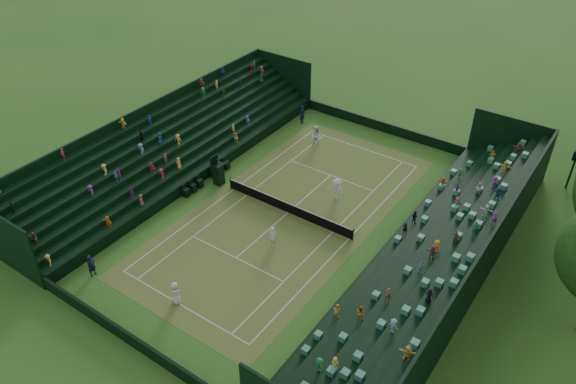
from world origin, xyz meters
name	(u,v)px	position (x,y,z in m)	size (l,w,h in m)	color
ground	(288,213)	(0.00, 0.00, 0.00)	(160.00, 160.00, 0.00)	#2C6A21
court_surface	(288,213)	(0.00, 0.00, 0.01)	(12.97, 26.77, 0.01)	#447A28
perimeter_wall_north	(382,126)	(0.00, 15.88, 0.50)	(17.17, 0.20, 1.00)	black
perimeter_wall_south	(134,341)	(0.00, -15.88, 0.50)	(17.17, 0.20, 1.00)	black
perimeter_wall_east	(386,249)	(8.48, 0.00, 0.50)	(0.20, 31.77, 1.00)	black
perimeter_wall_west	(206,173)	(-8.48, 0.00, 0.50)	(0.20, 31.77, 1.00)	black
north_grandstand	(445,261)	(12.66, 0.00, 1.55)	(6.60, 32.00, 4.90)	black
south_grandstand	(169,148)	(-12.66, 0.00, 1.55)	(6.60, 32.00, 4.90)	black
tennis_net	(288,207)	(0.00, 0.00, 0.53)	(11.67, 0.10, 1.06)	black
umpire_chair	(218,171)	(-7.06, -0.01, 1.23)	(0.91, 0.91, 2.87)	black
courtside_chairs	(207,178)	(-8.03, -0.43, 0.40)	(0.49, 5.47, 1.07)	black
player_near_west	(176,293)	(-0.46, -11.85, 0.85)	(0.83, 0.54, 1.70)	silver
player_near_east	(273,237)	(1.36, -3.84, 0.87)	(0.63, 0.42, 1.73)	silver
player_far_west	(316,136)	(-3.79, 9.91, 0.99)	(0.97, 0.75, 1.99)	white
player_far_east	(337,189)	(2.11, 3.78, 0.93)	(1.20, 0.70, 1.87)	white
line_judge_north	(302,114)	(-7.18, 12.77, 0.97)	(0.71, 0.46, 1.94)	black
line_judge_south	(91,265)	(-6.92, -13.25, 0.85)	(0.62, 0.41, 1.69)	black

